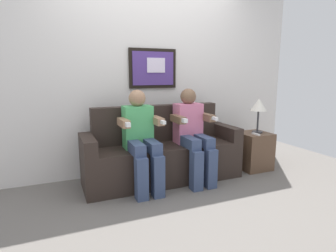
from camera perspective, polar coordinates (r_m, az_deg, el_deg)
The scene contains 8 objects.
ground_plane at distance 3.23m, azimuth 1.06°, elevation -12.76°, with size 5.58×5.58×0.00m, color #66605B.
back_wall_assembly at distance 3.68m, azimuth -3.77°, elevation 10.90°, with size 4.29×0.10×2.60m.
couch at distance 3.41m, azimuth -1.16°, elevation -5.92°, with size 1.89×0.58×0.90m.
person_on_left at distance 3.08m, azimuth -5.55°, elevation -2.12°, with size 0.46×0.56×1.11m.
person_on_right at distance 3.32m, azimuth 5.02°, elevation -1.18°, with size 0.46×0.56×1.11m.
side_table_right at distance 3.99m, azimuth 17.09°, elevation -4.86°, with size 0.40×0.40×0.50m.
table_lamp at distance 3.89m, azimuth 18.09°, elevation 3.85°, with size 0.22×0.22×0.46m.
spare_remote_on_table at distance 3.80m, azimuth 17.56°, elevation -1.60°, with size 0.04×0.13×0.02m, color white.
Camera 1 is at (-1.20, -2.71, 1.28)m, focal length 29.77 mm.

